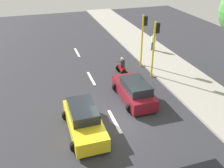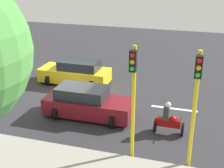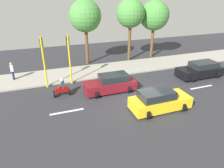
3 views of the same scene
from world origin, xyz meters
The scene contains 15 objects.
ground_plane centered at (0.00, 0.00, -0.05)m, with size 40.00×60.00×0.10m, color #2D2D33.
sidewalk centered at (7.00, 0.00, 0.07)m, with size 4.00×60.00×0.15m, color #9E998E.
lane_stripe_north centered at (0.00, -6.00, 0.01)m, with size 0.20×2.40×0.01m, color white.
lane_stripe_mid centered at (0.00, 0.00, 0.01)m, with size 0.20×2.40×0.01m, color white.
lane_stripe_south centered at (0.00, 6.00, 0.01)m, with size 0.20×2.40×0.01m, color white.
car_black centered at (2.11, -7.60, 0.71)m, with size 2.30×4.58×1.52m.
car_maroon centered at (2.04, 1.96, 0.71)m, with size 2.12×4.33×1.52m.
car_yellow_cab centered at (-1.92, -0.33, 0.71)m, with size 2.16×4.33×1.52m.
motorcycle centered at (2.59, 5.99, 0.64)m, with size 0.60×1.30×1.53m.
pedestrian_near_signal centered at (7.34, 9.97, 1.06)m, with size 0.40×0.24×1.69m.
traffic_light_corner centered at (4.85, 4.85, 2.93)m, with size 0.49×0.24×4.50m.
traffic_light_midblock centered at (4.85, 7.03, 2.93)m, with size 0.49×0.24×4.50m.
street_tree_center centered at (10.01, 2.06, 5.41)m, with size 3.51×3.51×7.20m.
street_tree_north centered at (9.85, -6.49, 5.19)m, with size 3.61×3.61×7.03m.
street_tree_south centered at (9.60, -3.17, 5.55)m, with size 3.31×3.31×7.26m.
Camera 3 is at (-12.51, 7.10, 7.74)m, focal length 32.02 mm.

